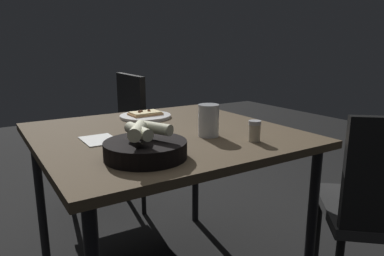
{
  "coord_description": "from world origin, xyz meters",
  "views": [
    {
      "loc": [
        -1.27,
        0.66,
        1.08
      ],
      "look_at": [
        -0.08,
        -0.09,
        0.75
      ],
      "focal_mm": 32.74,
      "sensor_mm": 36.0,
      "label": 1
    }
  ],
  "objects_px": {
    "pepper_shaker": "(254,132)",
    "chair_near": "(115,134)",
    "pizza_plate": "(145,116)",
    "bread_basket": "(145,147)",
    "dining_table": "(163,146)",
    "beer_glass": "(209,122)"
  },
  "relations": [
    {
      "from": "pepper_shaker",
      "to": "chair_near",
      "type": "xyz_separation_m",
      "value": [
        1.2,
        0.11,
        -0.25
      ]
    },
    {
      "from": "pizza_plate",
      "to": "bread_basket",
      "type": "xyz_separation_m",
      "value": [
        -0.59,
        0.27,
        0.03
      ]
    },
    {
      "from": "dining_table",
      "to": "pepper_shaker",
      "type": "height_order",
      "value": "pepper_shaker"
    },
    {
      "from": "chair_near",
      "to": "pepper_shaker",
      "type": "bearing_deg",
      "value": -174.81
    },
    {
      "from": "bread_basket",
      "to": "beer_glass",
      "type": "relative_size",
      "value": 2.1
    },
    {
      "from": "pepper_shaker",
      "to": "chair_near",
      "type": "height_order",
      "value": "chair_near"
    },
    {
      "from": "pizza_plate",
      "to": "pepper_shaker",
      "type": "height_order",
      "value": "pepper_shaker"
    },
    {
      "from": "dining_table",
      "to": "pepper_shaker",
      "type": "relative_size",
      "value": 12.68
    },
    {
      "from": "dining_table",
      "to": "beer_glass",
      "type": "bearing_deg",
      "value": -145.0
    },
    {
      "from": "dining_table",
      "to": "chair_near",
      "type": "xyz_separation_m",
      "value": [
        0.88,
        -0.1,
        -0.16
      ]
    },
    {
      "from": "pizza_plate",
      "to": "dining_table",
      "type": "bearing_deg",
      "value": 168.99
    },
    {
      "from": "bread_basket",
      "to": "beer_glass",
      "type": "bearing_deg",
      "value": -69.83
    },
    {
      "from": "bread_basket",
      "to": "beer_glass",
      "type": "xyz_separation_m",
      "value": [
        0.12,
        -0.33,
        0.02
      ]
    },
    {
      "from": "beer_glass",
      "to": "dining_table",
      "type": "bearing_deg",
      "value": 35.0
    },
    {
      "from": "pizza_plate",
      "to": "pepper_shaker",
      "type": "relative_size",
      "value": 3.18
    },
    {
      "from": "pizza_plate",
      "to": "chair_near",
      "type": "distance_m",
      "value": 0.63
    },
    {
      "from": "pizza_plate",
      "to": "beer_glass",
      "type": "bearing_deg",
      "value": -172.97
    },
    {
      "from": "beer_glass",
      "to": "chair_near",
      "type": "relative_size",
      "value": 0.14
    },
    {
      "from": "pizza_plate",
      "to": "bread_basket",
      "type": "height_order",
      "value": "bread_basket"
    },
    {
      "from": "dining_table",
      "to": "pepper_shaker",
      "type": "bearing_deg",
      "value": -146.42
    },
    {
      "from": "dining_table",
      "to": "beer_glass",
      "type": "relative_size",
      "value": 7.96
    },
    {
      "from": "pizza_plate",
      "to": "beer_glass",
      "type": "height_order",
      "value": "beer_glass"
    }
  ]
}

